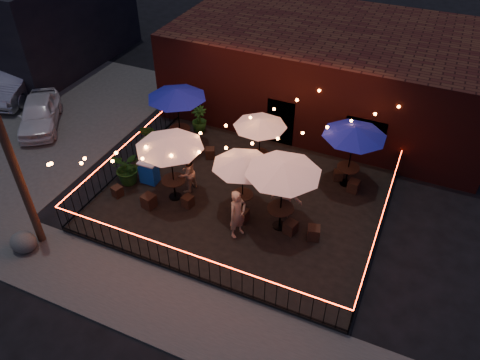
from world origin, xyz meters
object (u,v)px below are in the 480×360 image
object	(u,v)px
boulder	(23,242)
cafe_table_4	(284,169)
utility_pole	(6,143)
cooler	(149,172)
cafe_table_0	(169,143)
cafe_table_1	(176,94)
cafe_table_3	(260,123)
cafe_table_2	(243,162)
cafe_table_5	(355,132)

from	to	relation	value
boulder	cafe_table_4	bearing A→B (deg)	30.50
utility_pole	cooler	distance (m)	5.57
cafe_table_4	cafe_table_0	bearing A→B (deg)	-178.20
cafe_table_0	cafe_table_1	bearing A→B (deg)	116.01
cafe_table_3	cooler	xyz separation A→B (m)	(-3.51, -2.56, -1.61)
cafe_table_2	cafe_table_5	distance (m)	4.28
cafe_table_4	cooler	xyz separation A→B (m)	(-5.45, 0.28, -2.04)
cafe_table_0	cafe_table_4	world-z (taller)	cafe_table_4
utility_pole	boulder	bearing A→B (deg)	-108.90
cafe_table_4	boulder	distance (m)	8.88
cafe_table_2	cafe_table_3	world-z (taller)	cafe_table_2
cafe_table_5	boulder	size ratio (longest dim) A/B	3.43
cafe_table_0	boulder	size ratio (longest dim) A/B	3.35
utility_pole	cooler	world-z (taller)	utility_pole
cafe_table_5	cooler	world-z (taller)	cafe_table_5
cafe_table_3	boulder	distance (m)	9.21
cafe_table_0	cafe_table_2	size ratio (longest dim) A/B	1.29
cafe_table_5	boulder	xyz separation A→B (m)	(-8.91, -7.59, -2.16)
cafe_table_5	boulder	world-z (taller)	cafe_table_5
utility_pole	cooler	size ratio (longest dim) A/B	8.57
cafe_table_0	cafe_table_4	size ratio (longest dim) A/B	1.00
utility_pole	cafe_table_2	bearing A→B (deg)	35.49
cooler	cafe_table_5	bearing A→B (deg)	21.47
cafe_table_0	cafe_table_2	distance (m)	2.62
cafe_table_0	cafe_table_1	world-z (taller)	cafe_table_1
cafe_table_0	utility_pole	bearing A→B (deg)	-130.25
cafe_table_4	cafe_table_2	bearing A→B (deg)	170.61
cafe_table_0	boulder	xyz separation A→B (m)	(-3.29, -4.22, -2.23)
cafe_table_1	cafe_table_3	world-z (taller)	cafe_table_1
cafe_table_0	cafe_table_4	xyz separation A→B (m)	(4.09, 0.13, 0.09)
cafe_table_1	cafe_table_5	bearing A→B (deg)	2.29
cafe_table_2	cooler	bearing A→B (deg)	179.62
cafe_table_5	cafe_table_1	bearing A→B (deg)	-177.71
cafe_table_0	cafe_table_5	distance (m)	6.55
cafe_table_0	cafe_table_1	xyz separation A→B (m)	(-1.50, 3.08, 0.01)
utility_pole	cafe_table_2	distance (m)	7.18
cafe_table_3	cafe_table_4	distance (m)	3.46
utility_pole	cooler	xyz separation A→B (m)	(1.75, 4.07, -3.38)
utility_pole	cafe_table_5	size ratio (longest dim) A/B	2.58
utility_pole	cooler	bearing A→B (deg)	66.73
utility_pole	cafe_table_1	xyz separation A→B (m)	(1.60, 6.75, -1.41)
cafe_table_2	utility_pole	bearing A→B (deg)	-144.51
cafe_table_4	cafe_table_5	distance (m)	3.59
cafe_table_5	boulder	bearing A→B (deg)	-139.58
cafe_table_2	cooler	world-z (taller)	cafe_table_2
cafe_table_2	boulder	world-z (taller)	cafe_table_2
cafe_table_0	cooler	size ratio (longest dim) A/B	3.24
cafe_table_1	cafe_table_5	xyz separation A→B (m)	(7.12, 0.28, -0.08)
cafe_table_3	cafe_table_4	size ratio (longest dim) A/B	0.85
cafe_table_0	cooler	xyz separation A→B (m)	(-1.35, 0.41, -1.96)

